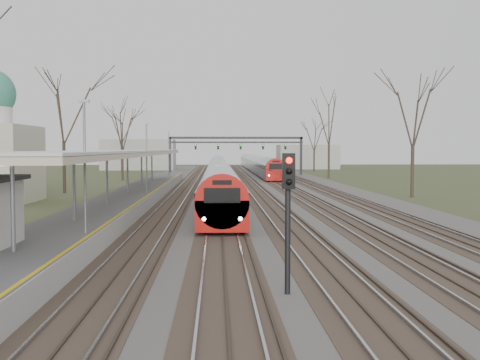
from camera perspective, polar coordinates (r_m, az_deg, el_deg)
name	(u,v)px	position (r m, az deg, el deg)	size (l,w,h in m)	color
track_bed	(245,188)	(63.94, 0.47, -0.73)	(24.00, 160.00, 0.22)	#474442
platform	(135,197)	(46.81, -9.97, -1.61)	(3.50, 69.00, 1.00)	#9E9B93
canopy	(125,153)	(42.19, -10.83, 2.54)	(4.10, 50.00, 3.11)	slate
signal_gantry	(236,144)	(93.77, -0.38, 3.42)	(21.00, 0.59, 6.08)	black
tree_west_far	(63,108)	(58.62, -16.41, 6.59)	(5.50, 5.50, 11.33)	#2D231C
tree_east_far	(413,113)	(53.52, 16.11, 6.16)	(5.00, 5.00, 10.30)	#2D231C
train_near	(219,171)	(72.82, -2.04, 0.84)	(2.62, 90.21, 3.05)	#B2B5BD
train_far	(256,163)	(110.68, 1.52, 1.58)	(2.62, 75.21, 3.05)	#B2B5BD
signal_post	(288,202)	(16.91, 4.58, -2.10)	(0.35, 0.45, 4.10)	black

